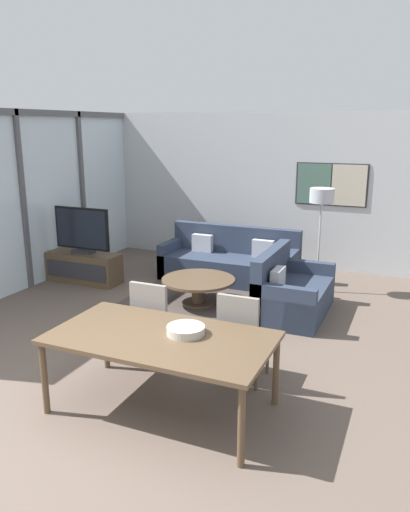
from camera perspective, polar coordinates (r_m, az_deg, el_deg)
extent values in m
plane|color=brown|center=(4.73, -16.26, -18.59)|extent=(24.00, 24.00, 0.00)
cube|color=silver|center=(9.44, 6.93, 7.55)|extent=(7.12, 0.06, 2.80)
cube|color=#2D2D33|center=(9.11, 14.23, 7.92)|extent=(1.25, 0.01, 0.75)
cube|color=#4C7060|center=(9.16, 12.34, 8.06)|extent=(0.59, 0.02, 0.71)
cube|color=beige|center=(9.06, 16.12, 7.76)|extent=(0.59, 0.02, 0.71)
cube|color=silver|center=(8.35, -20.22, 5.84)|extent=(0.02, 6.01, 2.80)
cube|color=#515156|center=(8.25, -20.92, 15.13)|extent=(0.07, 6.01, 0.10)
cube|color=#515156|center=(8.33, -20.07, 5.84)|extent=(0.07, 0.08, 2.80)
cube|color=#515156|center=(9.46, -13.85, 7.26)|extent=(0.07, 0.08, 2.80)
cube|color=#473D38|center=(7.41, -0.76, -5.44)|extent=(2.22, 1.99, 0.01)
cube|color=brown|center=(8.61, -13.62, -1.27)|extent=(1.26, 0.45, 0.50)
cube|color=#2D2D33|center=(8.43, -14.55, -1.66)|extent=(1.16, 0.01, 0.27)
cube|color=#2D2D33|center=(8.54, -13.73, 0.50)|extent=(0.36, 0.20, 0.05)
cube|color=#2D2D33|center=(8.52, -13.76, 0.93)|extent=(0.06, 0.03, 0.08)
cube|color=black|center=(8.46, -13.89, 3.08)|extent=(1.03, 0.04, 0.70)
cube|color=black|center=(8.44, -13.99, 3.05)|extent=(0.96, 0.01, 0.63)
cube|color=#2D384C|center=(8.44, 2.68, -1.46)|extent=(2.28, 0.85, 0.42)
cube|color=#2D384C|center=(8.69, 3.51, 0.61)|extent=(2.28, 0.16, 0.89)
cube|color=#2D384C|center=(8.83, -3.82, -0.13)|extent=(0.14, 0.85, 0.60)
cube|color=#2D384C|center=(8.11, 9.78, -1.66)|extent=(0.14, 0.85, 0.60)
cube|color=#B2B7C1|center=(8.69, -0.29, 1.50)|extent=(0.36, 0.12, 0.30)
cube|color=#B2B7C1|center=(8.33, 6.66, 0.80)|extent=(0.36, 0.12, 0.30)
cube|color=#2D384C|center=(7.07, 10.20, -4.90)|extent=(0.85, 1.46, 0.42)
cube|color=#2D384C|center=(7.08, 7.57, -2.77)|extent=(0.16, 1.46, 0.89)
cube|color=#2D384C|center=(6.44, 8.86, -5.97)|extent=(0.85, 0.14, 0.60)
cube|color=#2D384C|center=(7.66, 11.38, -2.73)|extent=(0.85, 0.14, 0.60)
cube|color=#B2B7C1|center=(6.70, 8.32, -2.69)|extent=(0.12, 0.36, 0.30)
cylinder|color=brown|center=(7.41, -0.76, -5.36)|extent=(0.48, 0.48, 0.03)
cylinder|color=brown|center=(7.35, -0.76, -4.19)|extent=(0.19, 0.19, 0.35)
cylinder|color=brown|center=(7.29, -0.77, -2.75)|extent=(1.08, 1.08, 0.04)
cube|color=brown|center=(4.54, -5.05, -9.29)|extent=(2.00, 1.09, 0.04)
cylinder|color=brown|center=(4.85, -17.88, -13.17)|extent=(0.06, 0.06, 0.69)
cylinder|color=brown|center=(3.99, 4.18, -18.89)|extent=(0.06, 0.06, 0.69)
cylinder|color=brown|center=(5.53, -11.25, -9.16)|extent=(0.06, 0.06, 0.69)
cylinder|color=brown|center=(4.80, 8.11, -12.87)|extent=(0.06, 0.06, 0.69)
cube|color=gray|center=(5.56, -5.33, -8.02)|extent=(0.46, 0.46, 0.06)
cube|color=gray|center=(5.29, -6.47, -5.88)|extent=(0.42, 0.05, 0.52)
cylinder|color=brown|center=(5.59, -8.10, -10.47)|extent=(0.04, 0.04, 0.38)
cylinder|color=brown|center=(5.41, -4.41, -11.26)|extent=(0.04, 0.04, 0.38)
cylinder|color=brown|center=(5.90, -6.07, -9.00)|extent=(0.04, 0.04, 0.38)
cylinder|color=brown|center=(5.73, -2.53, -9.68)|extent=(0.04, 0.04, 0.38)
cube|color=gray|center=(5.20, 4.46, -9.67)|extent=(0.46, 0.46, 0.06)
cube|color=gray|center=(4.91, 3.74, -7.49)|extent=(0.42, 0.05, 0.52)
cylinder|color=brown|center=(5.19, 1.54, -12.39)|extent=(0.04, 0.04, 0.38)
cylinder|color=brown|center=(5.07, 5.85, -13.15)|extent=(0.04, 0.04, 0.38)
cylinder|color=brown|center=(5.53, 3.11, -10.64)|extent=(0.04, 0.04, 0.38)
cylinder|color=brown|center=(5.42, 7.16, -11.30)|extent=(0.04, 0.04, 0.38)
cylinder|color=#B7B2A8|center=(4.54, -2.21, -8.46)|extent=(0.35, 0.35, 0.08)
torus|color=#B7B2A8|center=(4.53, -2.21, -8.11)|extent=(0.35, 0.35, 0.02)
cylinder|color=#2D2D33|center=(8.15, 12.61, -3.85)|extent=(0.28, 0.28, 0.02)
cylinder|color=#B7B7BC|center=(7.96, 12.89, 0.99)|extent=(0.03, 0.03, 1.39)
cylinder|color=#B2B7C1|center=(7.81, 13.22, 6.75)|extent=(0.37, 0.37, 0.22)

